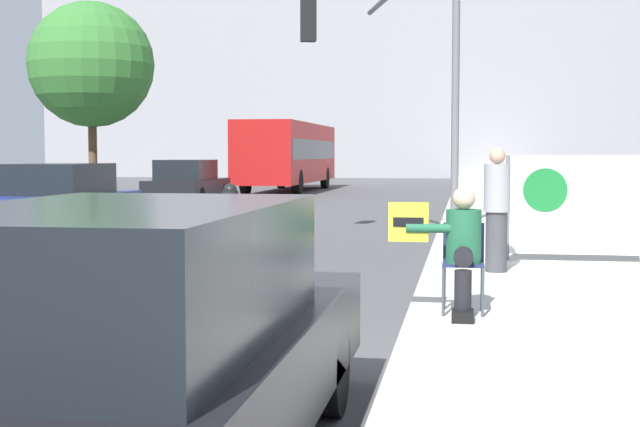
# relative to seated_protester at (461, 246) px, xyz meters

# --- Properties ---
(ground_plane) EXTENTS (160.00, 160.00, 0.00)m
(ground_plane) POSITION_rel_seated_protester_xyz_m (-2.58, -2.35, -0.81)
(ground_plane) COLOR #4F4F51
(sidewalk_curb) EXTENTS (4.30, 90.00, 0.14)m
(sidewalk_curb) POSITION_rel_seated_protester_xyz_m (1.64, 12.65, -0.74)
(sidewalk_curb) COLOR beige
(sidewalk_curb) RESTS_ON ground_plane
(seated_protester) EXTENTS (0.92, 0.77, 1.23)m
(seated_protester) POSITION_rel_seated_protester_xyz_m (0.00, 0.00, 0.00)
(seated_protester) COLOR #474C56
(seated_protester) RESTS_ON sidewalk_curb
(jogger_on_sidewalk) EXTENTS (0.34, 0.34, 1.62)m
(jogger_on_sidewalk) POSITION_rel_seated_protester_xyz_m (0.44, 3.20, 0.16)
(jogger_on_sidewalk) COLOR #424247
(jogger_on_sidewalk) RESTS_ON sidewalk_curb
(protest_banner) EXTENTS (1.93, 0.06, 1.52)m
(protest_banner) POSITION_rel_seated_protester_xyz_m (1.56, 4.54, 0.15)
(protest_banner) COLOR slate
(protest_banner) RESTS_ON sidewalk_curb
(traffic_light_pole) EXTENTS (3.20, 2.96, 4.95)m
(traffic_light_pole) POSITION_rel_seated_protester_xyz_m (-1.39, 9.73, 2.72)
(traffic_light_pole) COLOR slate
(traffic_light_pole) RESTS_ON sidewalk_curb
(parked_car_curbside) EXTENTS (1.70, 4.73, 1.45)m
(parked_car_curbside) POSITION_rel_seated_protester_xyz_m (-1.58, -4.55, -0.08)
(parked_car_curbside) COLOR black
(parked_car_curbside) RESTS_ON ground_plane
(car_on_road_nearest) EXTENTS (1.87, 4.33, 1.48)m
(car_on_road_nearest) POSITION_rel_seated_protester_xyz_m (-8.51, 9.33, -0.07)
(car_on_road_nearest) COLOR navy
(car_on_road_nearest) RESTS_ON ground_plane
(car_on_road_midblock) EXTENTS (1.81, 4.26, 1.49)m
(car_on_road_midblock) POSITION_rel_seated_protester_xyz_m (-9.16, 20.01, -0.07)
(car_on_road_midblock) COLOR black
(car_on_road_midblock) RESTS_ON ground_plane
(city_bus_on_road) EXTENTS (2.51, 11.53, 3.02)m
(city_bus_on_road) POSITION_rel_seated_protester_xyz_m (-7.86, 30.73, 0.94)
(city_bus_on_road) COLOR red
(city_bus_on_road) RESTS_ON ground_plane
(motorcycle_on_road) EXTENTS (0.28, 2.14, 1.19)m
(motorcycle_on_road) POSITION_rel_seated_protester_xyz_m (-3.89, 5.96, -0.29)
(motorcycle_on_road) COLOR black
(motorcycle_on_road) RESTS_ON ground_plane
(street_tree_midblock) EXTENTS (4.11, 4.11, 6.67)m
(street_tree_midblock) POSITION_rel_seated_protester_xyz_m (-12.15, 19.24, 3.79)
(street_tree_midblock) COLOR brown
(street_tree_midblock) RESTS_ON ground_plane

